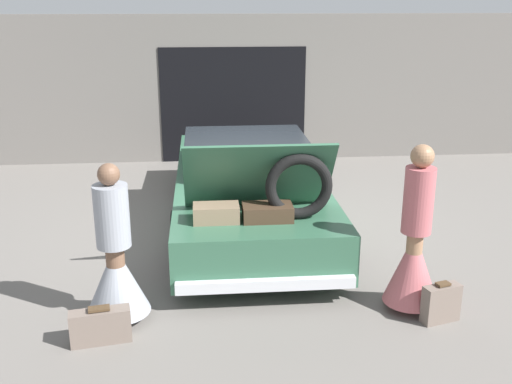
% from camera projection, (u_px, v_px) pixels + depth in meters
% --- Properties ---
extents(ground_plane, '(40.00, 40.00, 0.00)m').
position_uv_depth(ground_plane, '(247.00, 223.00, 8.60)').
color(ground_plane, slate).
extents(garage_wall_back, '(12.00, 0.14, 2.80)m').
position_uv_depth(garage_wall_back, '(233.00, 89.00, 11.57)').
color(garage_wall_back, slate).
rests_on(garage_wall_back, ground_plane).
extents(car, '(2.00, 5.03, 1.62)m').
position_uv_depth(car, '(247.00, 186.00, 8.42)').
color(car, '#336047').
rests_on(car, ground_plane).
extents(person_left, '(0.64, 0.64, 1.62)m').
position_uv_depth(person_left, '(116.00, 266.00, 5.88)').
color(person_left, brown).
rests_on(person_left, ground_plane).
extents(person_right, '(0.57, 0.57, 1.75)m').
position_uv_depth(person_right, '(414.00, 252.00, 6.05)').
color(person_right, '#997051').
rests_on(person_right, ground_plane).
extents(suitcase_beside_left_person, '(0.58, 0.26, 0.36)m').
position_uv_depth(suitcase_beside_left_person, '(101.00, 326.00, 5.58)').
color(suitcase_beside_left_person, '#75665B').
rests_on(suitcase_beside_left_person, ground_plane).
extents(suitcase_beside_right_person, '(0.41, 0.24, 0.42)m').
position_uv_depth(suitcase_beside_right_person, '(441.00, 303.00, 5.94)').
color(suitcase_beside_right_person, '#75665B').
rests_on(suitcase_beside_right_person, ground_plane).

